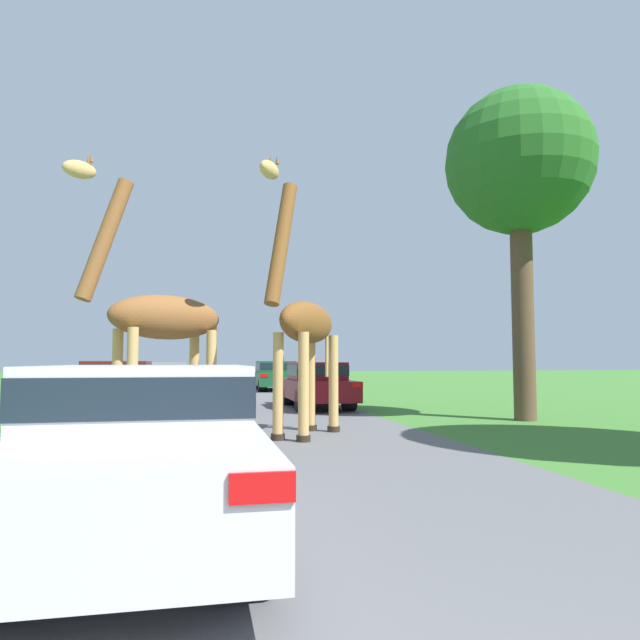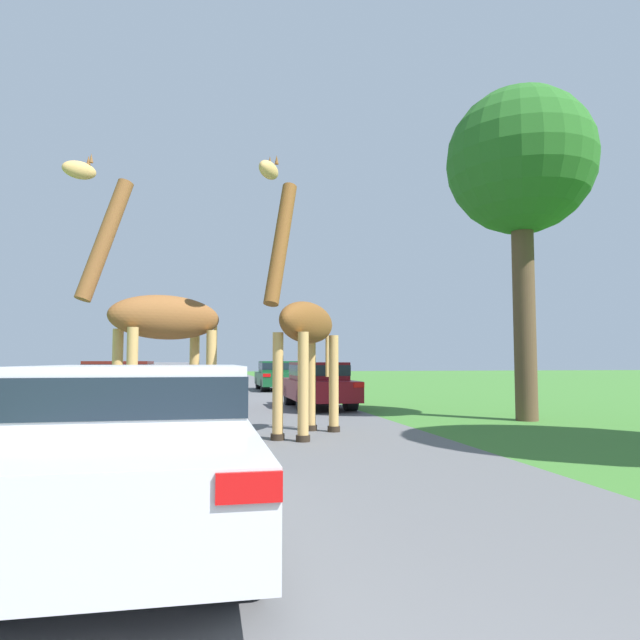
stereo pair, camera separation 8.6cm
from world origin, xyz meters
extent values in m
cube|color=#5B5B5E|center=(0.00, 30.00, 0.00)|extent=(7.90, 120.00, 0.00)
cylinder|color=tan|center=(1.27, 9.92, 0.98)|extent=(0.20, 0.20, 1.97)
cylinder|color=#2D2319|center=(1.27, 9.92, 0.06)|extent=(0.26, 0.26, 0.12)
cylinder|color=tan|center=(0.84, 10.20, 0.98)|extent=(0.20, 0.20, 1.97)
cylinder|color=#2D2319|center=(0.84, 10.20, 0.06)|extent=(0.26, 0.26, 0.12)
cylinder|color=tan|center=(2.12, 11.19, 0.98)|extent=(0.20, 0.20, 1.97)
cylinder|color=#2D2319|center=(2.12, 11.19, 0.06)|extent=(0.26, 0.26, 0.12)
cylinder|color=tan|center=(1.70, 11.47, 0.98)|extent=(0.20, 0.20, 1.97)
cylinder|color=#2D2319|center=(1.70, 11.47, 0.06)|extent=(0.26, 0.26, 0.12)
ellipsoid|color=brown|center=(1.48, 10.70, 2.19)|extent=(1.71, 2.15, 0.81)
cylinder|color=brown|center=(0.82, 9.71, 3.54)|extent=(0.77, 0.97, 2.34)
ellipsoid|color=tan|center=(0.56, 9.31, 4.71)|extent=(0.51, 0.60, 0.30)
cylinder|color=tan|center=(2.06, 11.56, 1.65)|extent=(0.07, 0.07, 1.08)
cone|color=brown|center=(0.70, 9.41, 4.94)|extent=(0.07, 0.07, 0.16)
cone|color=brown|center=(0.59, 9.49, 4.94)|extent=(0.07, 0.07, 0.16)
cylinder|color=tan|center=(-1.68, 9.86, 1.01)|extent=(0.19, 0.19, 2.01)
cylinder|color=#2D2319|center=(-1.68, 9.86, 0.06)|extent=(0.24, 0.24, 0.11)
cylinder|color=tan|center=(-2.00, 10.42, 1.01)|extent=(0.19, 0.19, 2.01)
cylinder|color=#2D2319|center=(-2.00, 10.42, 0.06)|extent=(0.24, 0.24, 0.11)
cylinder|color=tan|center=(-0.36, 10.61, 1.01)|extent=(0.19, 0.19, 2.01)
cylinder|color=#2D2319|center=(-0.36, 10.61, 0.06)|extent=(0.24, 0.24, 0.11)
cylinder|color=tan|center=(-0.67, 11.17, 1.01)|extent=(0.19, 0.19, 2.01)
cylinder|color=#2D2319|center=(-0.67, 11.17, 0.06)|extent=(0.24, 0.24, 0.11)
ellipsoid|color=brown|center=(-1.18, 10.52, 2.24)|extent=(2.26, 1.73, 0.81)
cylinder|color=brown|center=(-2.19, 9.95, 3.53)|extent=(0.97, 0.71, 2.22)
ellipsoid|color=tan|center=(-2.59, 9.72, 4.64)|extent=(0.61, 0.48, 0.30)
cylinder|color=tan|center=(-0.28, 11.03, 1.68)|extent=(0.07, 0.07, 1.11)
cone|color=brown|center=(-2.41, 9.75, 4.87)|extent=(0.07, 0.07, 0.16)
cone|color=brown|center=(-2.47, 9.86, 4.87)|extent=(0.07, 0.07, 0.16)
cube|color=silver|center=(-0.98, 4.80, 0.61)|extent=(1.80, 4.43, 0.62)
cube|color=silver|center=(-0.98, 4.80, 1.16)|extent=(1.62, 2.00, 0.48)
cube|color=#19232D|center=(-0.98, 4.80, 1.18)|extent=(1.64, 2.02, 0.29)
cube|color=red|center=(-0.24, 2.58, 0.83)|extent=(0.32, 0.03, 0.15)
cylinder|color=black|center=(-1.70, 6.13, 0.35)|extent=(0.36, 0.70, 0.70)
cylinder|color=black|center=(-0.26, 6.13, 0.35)|extent=(0.36, 0.70, 0.70)
cylinder|color=black|center=(-0.26, 3.47, 0.35)|extent=(0.36, 0.70, 0.70)
cube|color=#144C28|center=(3.09, 28.04, 0.57)|extent=(1.97, 4.48, 0.63)
cube|color=#144C28|center=(3.09, 28.04, 1.16)|extent=(1.78, 2.02, 0.55)
cube|color=#19232D|center=(3.09, 28.04, 1.19)|extent=(1.80, 2.04, 0.33)
cube|color=red|center=(2.28, 25.79, 0.79)|extent=(0.36, 0.03, 0.15)
cube|color=red|center=(3.90, 25.79, 0.79)|extent=(0.36, 0.03, 0.15)
cylinder|color=black|center=(2.30, 29.38, 0.30)|extent=(0.39, 0.60, 0.60)
cylinder|color=black|center=(3.88, 29.38, 0.30)|extent=(0.39, 0.60, 0.60)
cylinder|color=black|center=(2.30, 26.69, 0.30)|extent=(0.39, 0.60, 0.60)
cylinder|color=black|center=(3.88, 26.69, 0.30)|extent=(0.39, 0.60, 0.60)
cube|color=gray|center=(-1.93, 22.41, 0.56)|extent=(1.87, 4.22, 0.58)
cube|color=gray|center=(-1.93, 22.41, 1.12)|extent=(1.69, 1.90, 0.54)
cube|color=#19232D|center=(-1.93, 22.41, 1.14)|extent=(1.71, 1.92, 0.33)
cube|color=red|center=(-2.70, 20.29, 0.76)|extent=(0.34, 0.03, 0.14)
cube|color=red|center=(-1.16, 20.29, 0.76)|extent=(0.34, 0.03, 0.14)
cylinder|color=black|center=(-2.68, 23.67, 0.31)|extent=(0.37, 0.63, 0.63)
cylinder|color=black|center=(-1.18, 23.67, 0.31)|extent=(0.37, 0.63, 0.63)
cylinder|color=black|center=(-2.68, 21.14, 0.31)|extent=(0.37, 0.63, 0.63)
cylinder|color=black|center=(-1.18, 21.14, 0.31)|extent=(0.37, 0.63, 0.63)
cube|color=maroon|center=(2.98, 17.18, 0.57)|extent=(1.73, 4.31, 0.59)
cube|color=maroon|center=(2.98, 17.18, 1.13)|extent=(1.56, 1.94, 0.53)
cube|color=#19232D|center=(2.98, 17.18, 1.16)|extent=(1.57, 1.96, 0.32)
cube|color=red|center=(2.27, 15.01, 0.78)|extent=(0.31, 0.03, 0.14)
cube|color=red|center=(3.69, 15.01, 0.78)|extent=(0.31, 0.03, 0.14)
cylinder|color=black|center=(2.29, 18.47, 0.32)|extent=(0.35, 0.65, 0.65)
cylinder|color=black|center=(3.67, 18.47, 0.32)|extent=(0.35, 0.65, 0.65)
cylinder|color=black|center=(2.29, 15.88, 0.32)|extent=(0.35, 0.65, 0.65)
cylinder|color=black|center=(3.67, 15.88, 0.32)|extent=(0.35, 0.65, 0.65)
cube|color=#561914|center=(-2.78, 16.26, 0.58)|extent=(1.83, 4.15, 0.60)
cube|color=#561914|center=(-2.78, 16.26, 1.16)|extent=(1.65, 1.87, 0.56)
cube|color=#19232D|center=(-2.78, 16.26, 1.19)|extent=(1.67, 1.89, 0.33)
cube|color=red|center=(-3.53, 14.18, 0.79)|extent=(0.33, 0.03, 0.14)
cube|color=red|center=(-2.03, 14.18, 0.79)|extent=(0.33, 0.03, 0.14)
cylinder|color=black|center=(-3.52, 17.51, 0.33)|extent=(0.37, 0.66, 0.66)
cylinder|color=black|center=(-2.05, 17.51, 0.33)|extent=(0.37, 0.66, 0.66)
cylinder|color=black|center=(-3.52, 15.02, 0.33)|extent=(0.37, 0.66, 0.66)
cylinder|color=black|center=(-2.05, 15.02, 0.33)|extent=(0.37, 0.66, 0.66)
cylinder|color=brown|center=(7.19, 12.41, 2.94)|extent=(0.53, 0.53, 5.88)
sphere|color=#286623|center=(7.19, 12.41, 6.43)|extent=(3.65, 3.65, 3.65)
camera|label=1|loc=(-0.54, -0.22, 1.44)|focal=32.00mm
camera|label=2|loc=(-0.46, -0.24, 1.44)|focal=32.00mm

